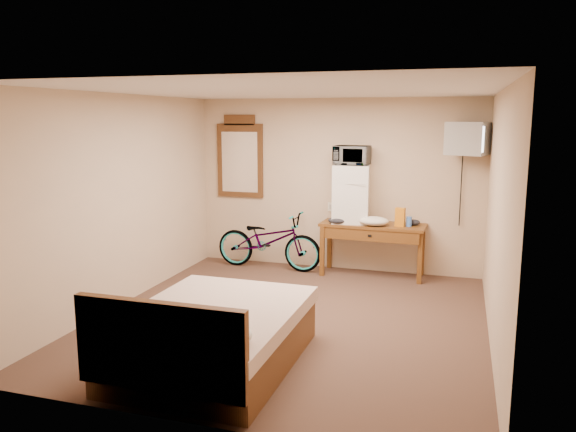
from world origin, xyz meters
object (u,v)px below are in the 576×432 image
Objects in this scene: blue_cup at (409,222)px; crt_television at (468,139)px; bicycle at (269,240)px; bed at (211,336)px; mini_fridge at (351,194)px; microwave at (352,155)px; desk at (372,232)px; wall_mirror at (240,158)px.

blue_cup is 1.34m from crt_television.
bed reaches higher than bicycle.
bed is at bearing -99.74° from mini_fridge.
crt_television reaches higher than mini_fridge.
microwave is at bearing 56.28° from mini_fridge.
crt_television is at bearing 1.11° from desk.
wall_mirror reaches higher than bed.
bed is at bearing -122.01° from crt_television.
mini_fridge is at bearing -6.61° from wall_mirror.
mini_fridge is at bearing 173.81° from blue_cup.
crt_television is 3.13m from bicycle.
bicycle is (-1.20, -0.12, -1.27)m from microwave.
crt_television is (1.53, -0.05, 0.25)m from microwave.
wall_mirror is (-2.59, 0.29, 0.80)m from blue_cup.
bicycle is at bearing -174.36° from mini_fridge.
wall_mirror reaches higher than desk.
blue_cup is 2.73m from wall_mirror.
blue_cup is at bearing -86.40° from bicycle.
microwave reaches higher than desk.
crt_television is 4.34m from bed.
desk is 10.93× the size of blue_cup.
microwave is 1.56m from crt_television.
wall_mirror is at bearing 172.52° from desk.
bed is at bearing -166.87° from bicycle.
microwave reaches higher than mini_fridge.
crt_television is (1.21, 0.02, 1.31)m from desk.
bed is at bearing -105.21° from desk.
microwave is (0.00, 0.00, 0.54)m from mini_fridge.
microwave reaches higher than bed.
wall_mirror is 1.36m from bicycle.
microwave is 0.25× the size of bed.
bed is (-0.92, -3.38, -0.34)m from desk.
bicycle is at bearing -179.18° from blue_cup.
mini_fridge is at bearing 167.90° from desk.
microwave reaches higher than bicycle.
bicycle is at bearing -170.37° from microwave.
mini_fridge is 0.42× the size of bed.
wall_mirror is at bearing 63.16° from bicycle.
desk is at bearing -85.40° from bicycle.
microwave is 0.74× the size of crt_television.
crt_television is at bearing -4.35° from wall_mirror.
wall_mirror is 4.06m from bed.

